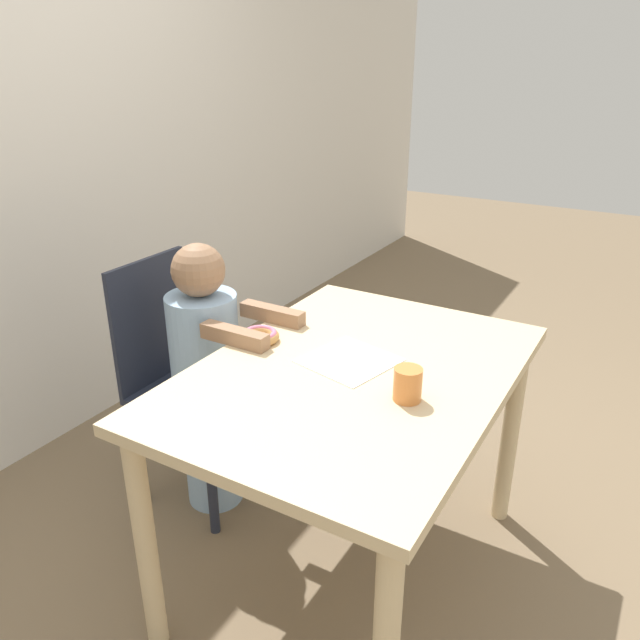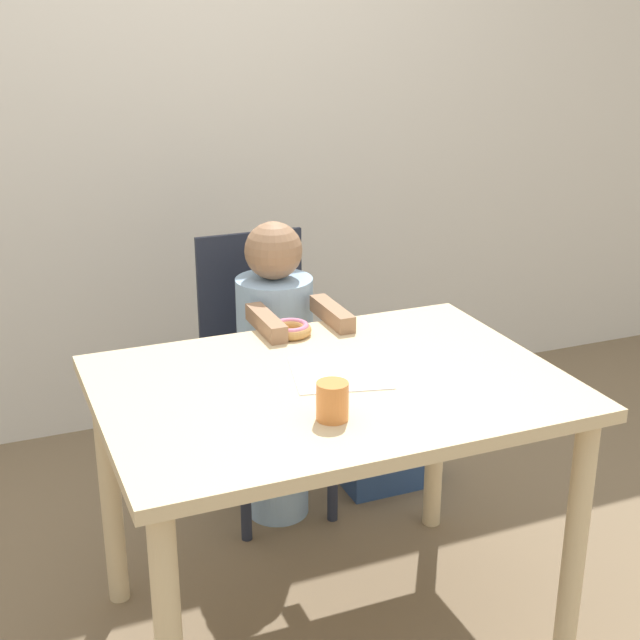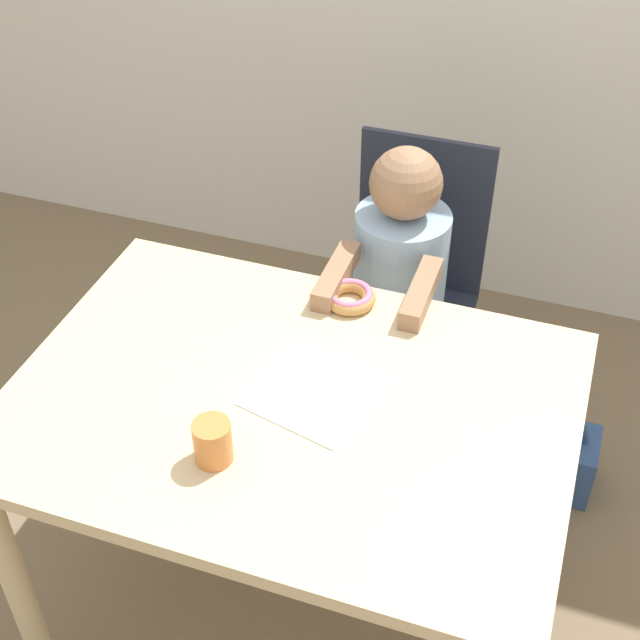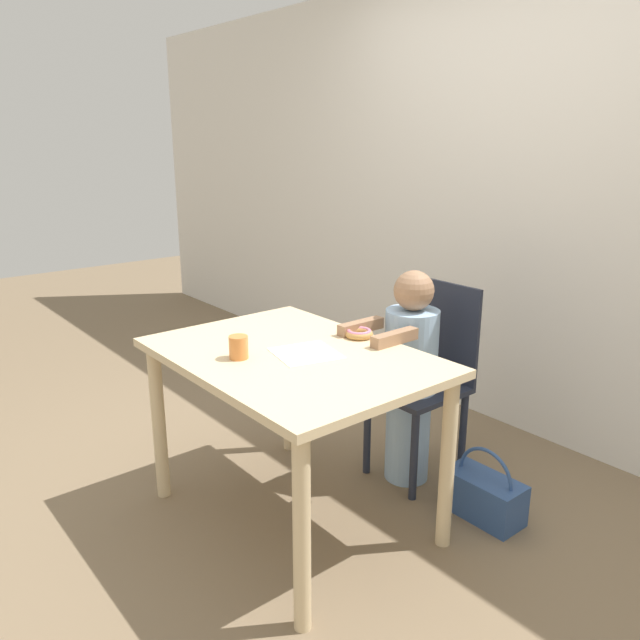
{
  "view_description": "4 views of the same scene",
  "coord_description": "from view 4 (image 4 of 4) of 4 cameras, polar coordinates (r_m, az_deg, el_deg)",
  "views": [
    {
      "loc": [
        -1.44,
        -0.73,
        1.61
      ],
      "look_at": [
        0.02,
        0.13,
        0.88
      ],
      "focal_mm": 35.0,
      "sensor_mm": 36.0,
      "label": 1
    },
    {
      "loc": [
        -0.82,
        -1.91,
        1.69
      ],
      "look_at": [
        0.02,
        0.13,
        0.88
      ],
      "focal_mm": 50.0,
      "sensor_mm": 36.0,
      "label": 2
    },
    {
      "loc": [
        0.49,
        -1.23,
        2.07
      ],
      "look_at": [
        0.02,
        0.13,
        0.88
      ],
      "focal_mm": 50.0,
      "sensor_mm": 36.0,
      "label": 3
    },
    {
      "loc": [
        1.91,
        -1.41,
        1.6
      ],
      "look_at": [
        0.02,
        0.13,
        0.88
      ],
      "focal_mm": 35.0,
      "sensor_mm": 36.0,
      "label": 4
    }
  ],
  "objects": [
    {
      "name": "ground_plane",
      "position": [
        2.87,
        -2.34,
        -17.57
      ],
      "size": [
        12.0,
        12.0,
        0.0
      ],
      "primitive_type": "plane",
      "color": "#7A664C"
    },
    {
      "name": "wall_back",
      "position": [
        3.53,
        18.09,
        9.92
      ],
      "size": [
        8.0,
        0.05,
        2.5
      ],
      "color": "silver",
      "rests_on": "ground_plane"
    },
    {
      "name": "dining_table",
      "position": [
        2.56,
        -2.51,
        -5.27
      ],
      "size": [
        1.18,
        0.84,
        0.76
      ],
      "color": "beige",
      "rests_on": "ground_plane"
    },
    {
      "name": "chair",
      "position": [
        3.05,
        9.74,
        -5.41
      ],
      "size": [
        0.37,
        0.41,
        0.94
      ],
      "color": "#232838",
      "rests_on": "ground_plane"
    },
    {
      "name": "child_figure",
      "position": [
        2.95,
        8.17,
        -5.2
      ],
      "size": [
        0.26,
        0.47,
        1.03
      ],
      "color": "#99BCE0",
      "rests_on": "ground_plane"
    },
    {
      "name": "donut",
      "position": [
        2.71,
        3.59,
        -1.19
      ],
      "size": [
        0.12,
        0.12,
        0.04
      ],
      "color": "tan",
      "rests_on": "dining_table"
    },
    {
      "name": "napkin",
      "position": [
        2.51,
        -1.32,
        -3.05
      ],
      "size": [
        0.29,
        0.29,
        0.0
      ],
      "color": "white",
      "rests_on": "dining_table"
    },
    {
      "name": "handbag",
      "position": [
        2.91,
        14.73,
        -15.2
      ],
      "size": [
        0.34,
        0.17,
        0.33
      ],
      "color": "#2D4C84",
      "rests_on": "ground_plane"
    },
    {
      "name": "cup",
      "position": [
        2.47,
        -7.46,
        -2.48
      ],
      "size": [
        0.08,
        0.08,
        0.09
      ],
      "color": "orange",
      "rests_on": "dining_table"
    }
  ]
}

